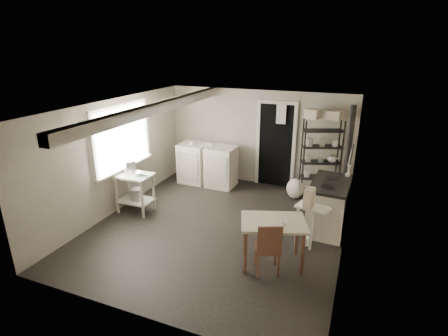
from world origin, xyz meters
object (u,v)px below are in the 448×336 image
at_px(stove, 329,207).
at_px(work_table, 272,242).
at_px(base_cabinets, 207,166).
at_px(shelf_rack, 321,157).
at_px(chair, 268,244).
at_px(stockpot, 129,167).
at_px(prep_table, 135,194).
at_px(flour_sack, 295,188).

xyz_separation_m(stove, work_table, (-0.68, -1.49, -0.06)).
height_order(base_cabinets, shelf_rack, shelf_rack).
distance_m(base_cabinets, stove, 3.26).
bearing_deg(base_cabinets, stove, -20.52).
distance_m(work_table, chair, 0.26).
height_order(shelf_rack, chair, shelf_rack).
xyz_separation_m(stove, chair, (-0.70, -1.73, 0.05)).
relative_size(stockpot, base_cabinets, 0.18).
distance_m(shelf_rack, stove, 1.55).
bearing_deg(chair, prep_table, 138.91).
relative_size(prep_table, flour_sack, 1.77).
bearing_deg(base_cabinets, chair, -50.40).
bearing_deg(flour_sack, chair, -87.26).
xyz_separation_m(prep_table, stockpot, (-0.14, 0.08, 0.54)).
bearing_deg(stove, flour_sack, 129.18).
distance_m(shelf_rack, flour_sack, 0.89).
relative_size(chair, flour_sack, 1.87).
height_order(shelf_rack, flour_sack, shelf_rack).
bearing_deg(chair, stockpot, 138.40).
height_order(prep_table, work_table, prep_table).
relative_size(stockpot, work_table, 0.28).
bearing_deg(chair, flour_sack, 69.17).
bearing_deg(base_cabinets, stockpot, -113.38).
relative_size(work_table, chair, 1.14).
relative_size(base_cabinets, chair, 1.73).
bearing_deg(stockpot, base_cabinets, 65.49).
distance_m(base_cabinets, flour_sack, 2.21).
relative_size(prep_table, stove, 0.69).
bearing_deg(work_table, stove, 65.41).
xyz_separation_m(chair, flour_sack, (-0.14, 2.87, -0.24)).
distance_m(stove, chair, 1.87).
xyz_separation_m(shelf_rack, work_table, (-0.31, -2.91, -0.57)).
bearing_deg(flour_sack, stove, -53.54).
distance_m(shelf_rack, chair, 3.20).
bearing_deg(stockpot, shelf_rack, 30.82).
distance_m(base_cabinets, shelf_rack, 2.72).
bearing_deg(work_table, chair, -93.50).
xyz_separation_m(stockpot, work_table, (3.21, -0.80, -0.56)).
bearing_deg(stockpot, flour_sack, 30.78).
height_order(chair, flour_sack, chair).
distance_m(prep_table, chair, 3.21).
relative_size(prep_table, chair, 0.95).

